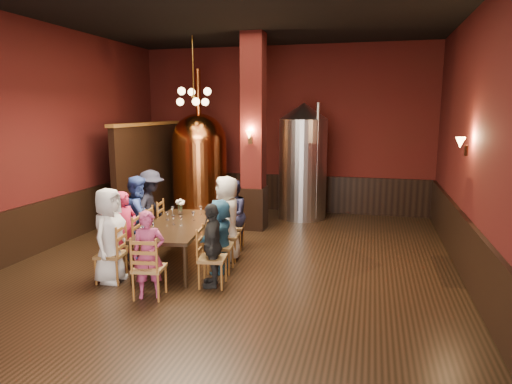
% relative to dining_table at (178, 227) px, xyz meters
% --- Properties ---
extents(room, '(10.00, 10.02, 4.50)m').
position_rel_dining_table_xyz_m(room, '(1.00, 0.00, 1.56)').
color(room, black).
rests_on(room, ground).
extents(wainscot_right, '(0.08, 9.90, 1.00)m').
position_rel_dining_table_xyz_m(wainscot_right, '(4.96, 0.00, -0.19)').
color(wainscot_right, black).
rests_on(wainscot_right, ground).
extents(wainscot_back, '(7.90, 0.08, 1.00)m').
position_rel_dining_table_xyz_m(wainscot_back, '(1.00, 4.96, -0.19)').
color(wainscot_back, black).
rests_on(wainscot_back, ground).
extents(wainscot_left, '(0.08, 9.90, 1.00)m').
position_rel_dining_table_xyz_m(wainscot_left, '(-2.96, 0.00, -0.19)').
color(wainscot_left, black).
rests_on(wainscot_left, ground).
extents(column, '(0.58, 0.58, 4.50)m').
position_rel_dining_table_xyz_m(column, '(0.70, 2.80, 1.56)').
color(column, '#410F0E').
rests_on(column, ground).
extents(partition, '(0.22, 3.50, 2.40)m').
position_rel_dining_table_xyz_m(partition, '(-2.20, 3.20, 0.51)').
color(partition, black).
rests_on(partition, ground).
extents(pendant_cluster, '(0.90, 0.90, 1.70)m').
position_rel_dining_table_xyz_m(pendant_cluster, '(-0.80, 2.90, 2.41)').
color(pendant_cluster, '#A57226').
rests_on(pendant_cluster, room).
extents(sconce_wall, '(0.20, 0.20, 0.36)m').
position_rel_dining_table_xyz_m(sconce_wall, '(4.90, 0.80, 1.51)').
color(sconce_wall, black).
rests_on(sconce_wall, room).
extents(sconce_column, '(0.20, 0.20, 0.36)m').
position_rel_dining_table_xyz_m(sconce_column, '(0.70, 2.50, 1.51)').
color(sconce_column, black).
rests_on(sconce_column, column).
extents(dining_table, '(1.32, 2.51, 0.75)m').
position_rel_dining_table_xyz_m(dining_table, '(0.00, 0.00, 0.00)').
color(dining_table, black).
rests_on(dining_table, ground).
extents(chair_0, '(0.52, 0.52, 0.92)m').
position_rel_dining_table_xyz_m(chair_0, '(-0.71, -1.11, -0.23)').
color(chair_0, '#945625').
rests_on(chair_0, ground).
extents(person_0, '(0.52, 0.78, 1.56)m').
position_rel_dining_table_xyz_m(person_0, '(-0.71, -1.11, 0.09)').
color(person_0, silver).
rests_on(person_0, ground).
extents(chair_1, '(0.52, 0.52, 0.92)m').
position_rel_dining_table_xyz_m(chair_1, '(-0.80, -0.44, -0.23)').
color(chair_1, '#945625').
rests_on(chair_1, ground).
extents(person_1, '(0.43, 0.57, 1.39)m').
position_rel_dining_table_xyz_m(person_1, '(-0.80, -0.44, 0.00)').
color(person_1, '#B21E43').
rests_on(person_1, ground).
extents(chair_2, '(0.52, 0.52, 0.92)m').
position_rel_dining_table_xyz_m(chair_2, '(-0.89, 0.21, -0.23)').
color(chair_2, '#945625').
rests_on(chair_2, ground).
extents(person_2, '(0.59, 0.84, 1.57)m').
position_rel_dining_table_xyz_m(person_2, '(-0.89, 0.21, 0.10)').
color(person_2, navy).
rests_on(person_2, ground).
extents(chair_3, '(0.52, 0.52, 0.92)m').
position_rel_dining_table_xyz_m(chair_3, '(-0.98, 0.88, -0.23)').
color(chair_3, '#945625').
rests_on(chair_3, ground).
extents(person_3, '(0.74, 1.11, 1.59)m').
position_rel_dining_table_xyz_m(person_3, '(-0.98, 0.88, 0.11)').
color(person_3, black).
rests_on(person_3, ground).
extents(chair_4, '(0.52, 0.52, 0.92)m').
position_rel_dining_table_xyz_m(chair_4, '(0.98, -0.88, -0.23)').
color(chair_4, '#945625').
rests_on(chair_4, ground).
extents(person_4, '(0.54, 0.85, 1.35)m').
position_rel_dining_table_xyz_m(person_4, '(0.98, -0.88, -0.01)').
color(person_4, black).
rests_on(person_4, ground).
extents(chair_5, '(0.52, 0.52, 0.92)m').
position_rel_dining_table_xyz_m(chair_5, '(0.89, -0.21, -0.23)').
color(chair_5, '#945625').
rests_on(chair_5, ground).
extents(person_5, '(0.41, 1.21, 1.29)m').
position_rel_dining_table_xyz_m(person_5, '(0.89, -0.21, -0.04)').
color(person_5, '#2F698F').
rests_on(person_5, ground).
extents(chair_6, '(0.52, 0.52, 0.92)m').
position_rel_dining_table_xyz_m(chair_6, '(0.80, 0.44, -0.23)').
color(chair_6, '#945625').
rests_on(chair_6, ground).
extents(person_6, '(0.76, 0.91, 1.59)m').
position_rel_dining_table_xyz_m(person_6, '(0.80, 0.44, 0.11)').
color(person_6, beige).
rests_on(person_6, ground).
extents(chair_7, '(0.52, 0.52, 0.92)m').
position_rel_dining_table_xyz_m(chair_7, '(0.71, 1.11, -0.23)').
color(chair_7, '#945625').
rests_on(chair_7, ground).
extents(person_7, '(0.46, 0.74, 1.42)m').
position_rel_dining_table_xyz_m(person_7, '(0.71, 1.11, 0.02)').
color(person_7, '#1D1F3B').
rests_on(person_7, ground).
extents(chair_8, '(0.52, 0.52, 0.92)m').
position_rel_dining_table_xyz_m(chair_8, '(0.21, -1.54, -0.23)').
color(chair_8, '#945625').
rests_on(chair_8, ground).
extents(person_8, '(0.57, 0.50, 1.32)m').
position_rel_dining_table_xyz_m(person_8, '(0.21, -1.54, -0.03)').
color(person_8, '#94315A').
rests_on(person_8, ground).
extents(copper_kettle, '(1.89, 1.89, 3.83)m').
position_rel_dining_table_xyz_m(copper_kettle, '(-1.07, 3.88, 0.71)').
color(copper_kettle, black).
rests_on(copper_kettle, ground).
extents(steel_vessel, '(1.60, 1.60, 2.97)m').
position_rel_dining_table_xyz_m(steel_vessel, '(1.66, 4.18, 0.80)').
color(steel_vessel, '#B2B2B7').
rests_on(steel_vessel, ground).
extents(rose_vase, '(0.18, 0.18, 0.31)m').
position_rel_dining_table_xyz_m(rose_vase, '(-0.26, 0.71, 0.27)').
color(rose_vase, white).
rests_on(rose_vase, dining_table).
extents(wine_glass_0, '(0.07, 0.07, 0.17)m').
position_rel_dining_table_xyz_m(wine_glass_0, '(-0.36, 0.58, 0.15)').
color(wine_glass_0, white).
rests_on(wine_glass_0, dining_table).
extents(wine_glass_1, '(0.07, 0.07, 0.17)m').
position_rel_dining_table_xyz_m(wine_glass_1, '(-0.30, 0.20, 0.15)').
color(wine_glass_1, white).
rests_on(wine_glass_1, dining_table).
extents(wine_glass_2, '(0.07, 0.07, 0.17)m').
position_rel_dining_table_xyz_m(wine_glass_2, '(-0.20, -0.91, 0.15)').
color(wine_glass_2, white).
rests_on(wine_glass_2, dining_table).
extents(wine_glass_3, '(0.07, 0.07, 0.17)m').
position_rel_dining_table_xyz_m(wine_glass_3, '(0.19, 0.28, 0.15)').
color(wine_glass_3, white).
rests_on(wine_glass_3, dining_table).
extents(wine_glass_4, '(0.07, 0.07, 0.17)m').
position_rel_dining_table_xyz_m(wine_glass_4, '(0.14, 0.80, 0.15)').
color(wine_glass_4, white).
rests_on(wine_glass_4, dining_table).
extents(wine_glass_5, '(0.07, 0.07, 0.17)m').
position_rel_dining_table_xyz_m(wine_glass_5, '(-0.14, -0.69, 0.15)').
color(wine_glass_5, white).
rests_on(wine_glass_5, dining_table).
extents(wine_glass_6, '(0.07, 0.07, 0.17)m').
position_rel_dining_table_xyz_m(wine_glass_6, '(-0.19, -0.98, 0.15)').
color(wine_glass_6, white).
rests_on(wine_glass_6, dining_table).
extents(wine_glass_7, '(0.07, 0.07, 0.17)m').
position_rel_dining_table_xyz_m(wine_glass_7, '(-0.04, -0.09, 0.15)').
color(wine_glass_7, white).
rests_on(wine_glass_7, dining_table).
extents(wine_glass_8, '(0.07, 0.07, 0.17)m').
position_rel_dining_table_xyz_m(wine_glass_8, '(0.12, -0.12, 0.15)').
color(wine_glass_8, white).
rests_on(wine_glass_8, dining_table).
extents(wine_glass_9, '(0.07, 0.07, 0.17)m').
position_rel_dining_table_xyz_m(wine_glass_9, '(-0.38, 0.62, 0.15)').
color(wine_glass_9, white).
rests_on(wine_glass_9, dining_table).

